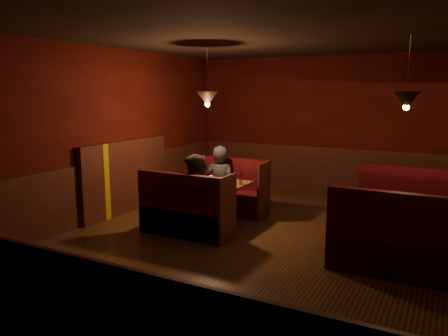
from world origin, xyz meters
The scene contains 9 objects.
room centered at (-0.28, 0.05, 1.05)m, with size 6.02×7.02×2.92m.
main_table centered at (-1.26, 0.49, 0.54)m, with size 1.30×0.79×0.91m.
main_bench_far centered at (-1.24, 1.23, 0.31)m, with size 1.43×0.51×0.98m.
main_bench_near centered at (-1.24, -0.25, 0.31)m, with size 1.43×0.51×0.98m.
second_table centered at (1.68, 0.46, 0.55)m, with size 1.32×0.84×0.74m.
second_bench_far centered at (1.71, 1.25, 0.33)m, with size 1.46×0.55×1.04m.
second_bench_near centered at (1.71, -0.32, 0.33)m, with size 1.46×0.55×1.04m.
diner_a centered at (-1.36, 1.09, 0.79)m, with size 0.58×0.38×1.58m, color black.
diner_b centered at (-1.11, -0.10, 0.79)m, with size 0.77×0.60×1.58m, color #352E27.
Camera 1 is at (2.27, -5.59, 2.14)m, focal length 35.00 mm.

